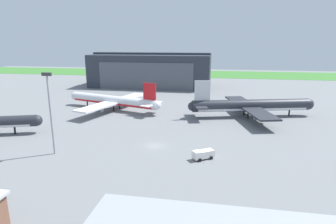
% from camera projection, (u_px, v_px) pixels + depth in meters
% --- Properties ---
extents(ground_plane, '(440.00, 440.00, 0.00)m').
position_uv_depth(ground_plane, '(155.00, 146.00, 76.00)').
color(ground_plane, slate).
extents(grass_field_strip, '(440.00, 56.00, 0.08)m').
position_uv_depth(grass_field_strip, '(199.00, 74.00, 245.45)').
color(grass_field_strip, '#3E7C33').
rests_on(grass_field_strip, ground_plane).
extents(maintenance_hangar, '(72.85, 30.86, 20.83)m').
position_uv_depth(maintenance_hangar, '(151.00, 70.00, 175.73)').
color(maintenance_hangar, '#2D333D').
rests_on(maintenance_hangar, ground_plane).
extents(airliner_far_right, '(43.16, 40.31, 12.23)m').
position_uv_depth(airliner_far_right, '(113.00, 101.00, 115.62)').
color(airliner_far_right, silver).
rests_on(airliner_far_right, ground_plane).
extents(airliner_far_left, '(46.39, 39.05, 13.89)m').
position_uv_depth(airliner_far_left, '(251.00, 106.00, 104.37)').
color(airliner_far_left, '#282B33').
rests_on(airliner_far_left, ground_plane).
extents(fuel_bowser, '(5.45, 4.68, 2.26)m').
position_uv_depth(fuel_bowser, '(203.00, 154.00, 67.28)').
color(fuel_bowser, white).
rests_on(fuel_bowser, ground_plane).
extents(apron_light_mast, '(2.40, 0.50, 20.36)m').
position_uv_depth(apron_light_mast, '(50.00, 108.00, 67.96)').
color(apron_light_mast, '#99999E').
rests_on(apron_light_mast, ground_plane).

